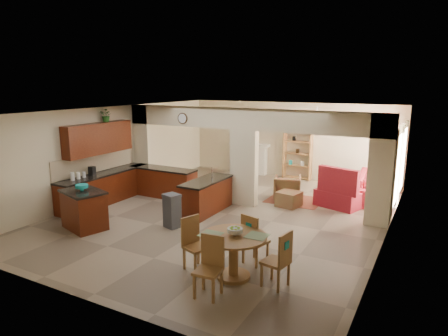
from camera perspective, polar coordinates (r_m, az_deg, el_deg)
The scene contains 39 objects.
floor at distance 10.96m, azimuth 0.50°, elevation -6.57°, with size 10.00×10.00×0.00m, color #83725A.
ceiling at distance 10.40m, azimuth 0.53°, elevation 8.20°, with size 10.00×10.00×0.00m, color white.
wall_back at distance 15.13m, azimuth 9.47°, elevation 3.94°, with size 8.00×8.00×0.00m, color beige.
wall_front at distance 6.75m, azimuth -20.00°, elevation -6.88°, with size 8.00×8.00×0.00m, color beige.
wall_left at distance 12.93m, azimuth -15.35°, elevation 2.29°, with size 10.00×10.00×0.00m, color beige.
wall_right at distance 9.45m, azimuth 22.48°, elevation -1.74°, with size 10.00×10.00×0.00m, color beige.
partition_left_pier at distance 13.46m, azimuth -11.49°, elevation 2.86°, with size 0.60×0.25×2.80m, color beige.
partition_center_pier at distance 11.53m, azimuth 2.85°, elevation 0.03°, with size 0.80×0.25×2.20m, color beige.
partition_right_pier at distance 10.45m, azimuth 21.47°, elevation -0.39°, with size 0.60×0.25×2.80m, color beige.
partition_header at distance 11.32m, azimuth 2.93°, elevation 6.98°, with size 8.00×0.25×0.60m, color beige.
kitchen_counter at distance 12.45m, azimuth -13.43°, elevation -2.39°, with size 2.52×3.29×1.48m.
upper_cabinets at distance 12.17m, azimuth -17.47°, elevation 4.05°, with size 0.35×2.40×0.90m, color #3C1006.
peninsula at distance 11.01m, azimuth -2.53°, elevation -4.00°, with size 0.70×1.85×0.91m.
wall_clock at distance 12.19m, azimuth -5.96°, elevation 7.06°, with size 0.34×0.34×0.03m, color #482F18.
rug at distance 12.36m, azimuth 10.07°, elevation -4.56°, with size 1.60×1.30×0.01m, color brown.
fireplace at distance 15.69m, azimuth 3.65°, elevation 1.46°, with size 1.60×0.35×1.20m.
shelving_unit at distance 14.93m, azimuth 10.44°, elevation 1.85°, with size 1.00×0.32×1.80m, color #945E33.
window_a at distance 11.73m, azimuth 23.53°, elevation -0.26°, with size 0.02×0.90×1.90m, color white.
window_b at distance 13.40m, azimuth 24.22°, elevation 1.11°, with size 0.02×0.90×1.90m, color white.
glazed_door at distance 12.59m, azimuth 23.84°, elevation -0.20°, with size 0.02×0.70×2.10m, color white.
drape_a_left at distance 11.15m, azimuth 23.03°, elevation -0.83°, with size 0.10×0.28×2.30m, color #471F1C.
drape_a_right at distance 12.32m, azimuth 23.61°, elevation 0.28°, with size 0.10×0.28×2.30m, color #471F1C.
drape_b_left at distance 12.81m, azimuth 23.82°, elevation 0.68°, with size 0.10×0.28×2.30m, color #471F1C.
drape_b_right at distance 13.99m, azimuth 24.26°, elevation 1.53°, with size 0.10×0.28×2.30m, color #471F1C.
ceiling_fan at distance 12.66m, azimuth 13.11°, elevation 7.50°, with size 1.00×1.00×0.10m, color white.
kitchen_island at distance 10.36m, azimuth -19.36°, elevation -5.62°, with size 1.28×1.07×0.95m.
teal_bowl at distance 10.28m, azimuth -19.65°, elevation -2.63°, with size 0.30×0.30×0.14m, color teal.
trash_can at distance 9.96m, azimuth -7.43°, elevation -6.26°, with size 0.37×0.31×0.78m, color #323235.
dining_table at distance 7.38m, azimuth 1.37°, elevation -11.64°, with size 1.21×1.21×0.82m.
fruit_bowl at distance 7.25m, azimuth 1.57°, elevation -9.01°, with size 0.28×0.28×0.15m, color #7DC129.
sofa at distance 13.13m, azimuth 20.82°, elevation -2.46°, with size 1.03×2.64×0.77m, color maroon.
chaise at distance 12.06m, azimuth 16.27°, elevation -4.11°, with size 1.20×0.99×0.48m, color maroon.
armchair at distance 12.35m, azimuth 9.03°, elevation -2.78°, with size 0.79×0.81×0.74m, color maroon.
ottoman at distance 11.70m, azimuth 9.25°, elevation -4.39°, with size 0.60×0.60×0.44m, color maroon.
plant at distance 12.35m, azimuth -16.46°, elevation 7.25°, with size 0.35×0.31×0.39m, color #1F5015.
chair_north at distance 7.90m, azimuth 4.15°, elevation -9.90°, with size 0.52×0.52×1.02m.
chair_east at distance 7.11m, azimuth 7.98°, elevation -12.59°, with size 0.49×0.49×1.02m.
chair_south at distance 6.85m, azimuth -1.99°, elevation -13.46°, with size 0.46×0.46×1.02m.
chair_west at distance 7.75m, azimuth -4.34°, elevation -10.35°, with size 0.54×0.54×1.02m.
Camera 1 is at (4.87, -9.16, 3.51)m, focal length 32.00 mm.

